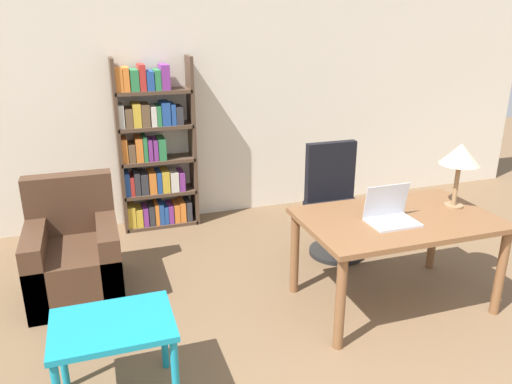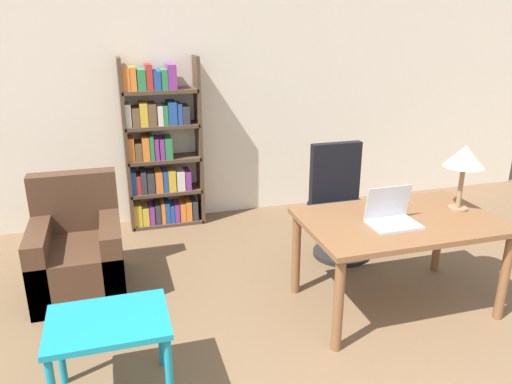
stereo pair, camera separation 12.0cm
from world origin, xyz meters
The scene contains 8 objects.
wall_back centered at (0.00, 4.53, 1.35)m, with size 8.00×0.06×2.70m.
desk centered at (0.80, 2.19, 0.64)m, with size 1.45×0.91×0.73m.
laptop centered at (0.69, 2.13, 0.79)m, with size 0.35×0.26×0.27m.
table_lamp centered at (1.34, 2.24, 1.14)m, with size 0.31×0.31×0.51m.
office_chair centered at (0.79, 3.17, 0.47)m, with size 0.53×0.53×1.05m.
side_table_blue centered at (-1.32, 1.76, 0.46)m, with size 0.68×0.50×0.54m.
armchair centered at (-1.55, 3.15, 0.30)m, with size 0.70×0.80×0.93m.
bookshelf centered at (-0.74, 4.34, 0.82)m, with size 0.79×0.28×1.78m.
Camera 2 is at (-1.19, -0.79, 2.16)m, focal length 35.00 mm.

